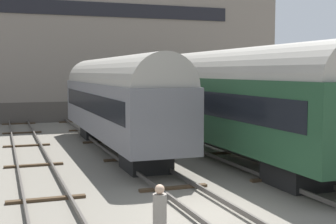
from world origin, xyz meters
TOP-DOWN VIEW (x-y plane):
  - ground_plane at (0.00, 0.00)m, footprint 200.00×200.00m
  - track_left at (-4.51, 0.00)m, footprint 2.60×60.00m
  - track_middle at (0.00, 0.00)m, footprint 2.60×60.00m
  - track_right at (4.51, 0.00)m, footprint 2.60×60.00m
  - train_car_green at (4.51, 7.89)m, footprint 2.96×18.54m
  - train_car_grey at (0.00, 11.88)m, footprint 2.96×16.56m
  - person_worker at (-2.50, -2.81)m, footprint 0.32×0.32m
  - warehouse_building at (1.45, 34.10)m, footprint 36.57×13.45m

SIDE VIEW (x-z plane):
  - ground_plane at x=0.00m, z-range 0.00..0.00m
  - track_left at x=-4.51m, z-range 0.01..0.27m
  - track_middle at x=0.00m, z-range 0.01..0.27m
  - track_right at x=4.51m, z-range 0.01..0.27m
  - person_worker at x=-2.50m, z-range 0.18..1.90m
  - train_car_grey at x=0.00m, z-range 0.34..5.40m
  - train_car_green at x=4.51m, z-range 0.38..5.73m
  - warehouse_building at x=1.45m, z-range 0.00..17.41m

